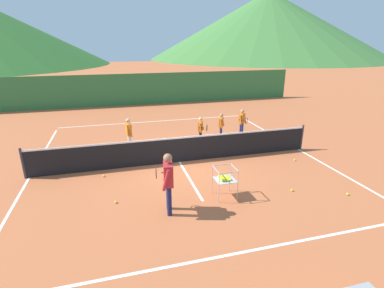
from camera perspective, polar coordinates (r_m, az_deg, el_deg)
ground_plane at (r=10.95m, az=-2.49°, el=-3.51°), size 120.00×120.00×0.00m
line_baseline_near at (r=6.67m, az=8.31°, el=-20.48°), size 10.20×0.08×0.01m
line_baseline_far at (r=16.64m, az=-7.22°, el=4.42°), size 10.20×0.08×0.01m
line_sideline_west at (r=11.10m, az=-29.21°, el=-5.76°), size 0.08×11.30×0.01m
line_sideline_east at (r=12.97m, az=20.03°, el=-0.97°), size 0.08×11.30×0.01m
line_service_center at (r=10.95m, az=-2.49°, el=-3.49°), size 0.08×5.92×0.01m
tennis_net at (r=10.76m, az=-2.53°, el=-1.06°), size 10.49×0.08×1.05m
instructor at (r=7.47m, az=-4.73°, el=-6.62°), size 0.43×0.79×1.65m
student_0 at (r=12.12m, az=-12.25°, el=2.43°), size 0.26×0.55×1.35m
student_1 at (r=12.64m, az=1.74°, el=3.16°), size 0.41×0.67×1.20m
student_2 at (r=13.36m, az=5.73°, el=3.94°), size 0.38×0.47×1.20m
student_3 at (r=13.90m, az=9.77°, el=4.61°), size 0.49×0.67×1.29m
ball_cart at (r=8.38m, az=6.34°, el=-6.68°), size 0.58×0.58×0.90m
tennis_ball_1 at (r=11.68m, az=19.45°, el=-2.98°), size 0.07×0.07×0.07m
tennis_ball_2 at (r=9.37m, az=18.96°, el=-8.54°), size 0.07×0.07×0.07m
tennis_ball_3 at (r=9.80m, az=28.14°, el=-8.62°), size 0.07×0.07×0.07m
tennis_ball_4 at (r=8.55m, az=-14.67°, el=-10.91°), size 0.07×0.07×0.07m
tennis_ball_5 at (r=10.19m, az=-16.87°, el=-5.99°), size 0.07×0.07×0.07m
windscreen_fence at (r=21.25m, az=-9.36°, el=10.56°), size 22.44×0.08×2.18m
hill_0 at (r=82.28m, az=14.43°, el=21.48°), size 59.49×59.49×16.15m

